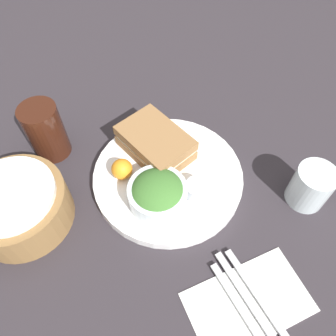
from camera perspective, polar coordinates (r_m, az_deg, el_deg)
ground_plane at (r=0.68m, az=0.00°, el=-2.04°), size 4.00×4.00×0.00m
plate at (r=0.67m, az=0.00°, el=-1.52°), size 0.30×0.30×0.02m
sandwich at (r=0.67m, az=-2.22°, el=4.40°), size 0.17×0.14×0.05m
salad_bowl at (r=0.60m, az=-1.83°, el=-4.42°), size 0.11×0.11×0.06m
dressing_cup at (r=0.62m, az=5.04°, el=-3.78°), size 0.05×0.05×0.03m
orange_wedge at (r=0.65m, az=-8.03°, el=-0.19°), size 0.04×0.04×0.04m
drink_glass at (r=0.72m, az=-20.52°, el=6.01°), size 0.08×0.08×0.12m
bread_basket at (r=0.65m, az=-24.67°, el=-6.05°), size 0.18×0.18×0.09m
napkin at (r=0.60m, az=13.82°, el=-21.73°), size 0.12×0.20×0.00m
fork at (r=0.60m, az=15.36°, el=-20.68°), size 0.18×0.03×0.01m
knife at (r=0.59m, az=13.91°, el=-21.62°), size 0.18×0.03×0.01m
spoon at (r=0.59m, az=12.41°, el=-22.57°), size 0.16×0.03×0.01m
water_glass at (r=0.67m, az=23.62°, el=-2.94°), size 0.07×0.07×0.09m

